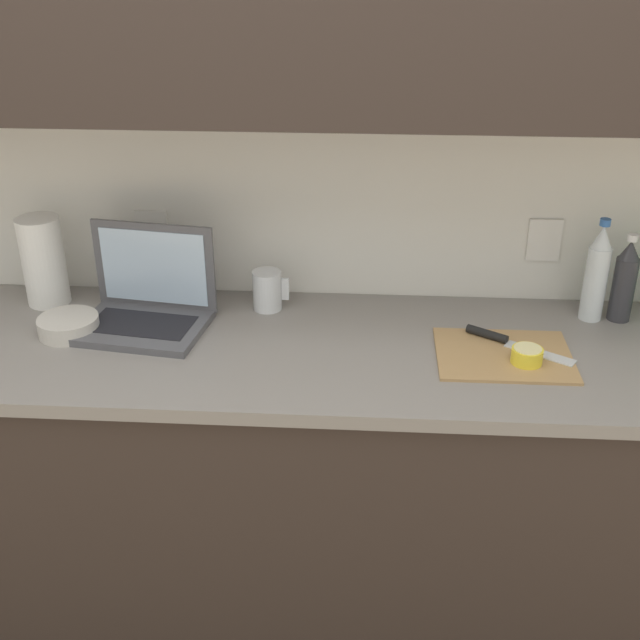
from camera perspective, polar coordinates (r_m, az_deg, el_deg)
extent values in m
plane|color=#847056|center=(2.58, -3.34, -19.17)|extent=(12.00, 12.00, 0.00)
cube|color=white|center=(2.21, -3.17, 12.30)|extent=(5.20, 0.06, 2.60)
cube|color=white|center=(2.31, -11.86, 6.22)|extent=(0.09, 0.01, 0.12)
cube|color=white|center=(2.28, 15.66, 5.50)|extent=(0.09, 0.01, 0.12)
cube|color=#332823|center=(2.30, -3.61, -11.78)|extent=(2.49, 0.59, 0.85)
cube|color=gray|center=(2.05, -3.96, -2.12)|extent=(2.56, 0.63, 0.03)
cube|color=#515156|center=(2.15, -12.56, -0.52)|extent=(0.36, 0.29, 0.02)
cube|color=black|center=(2.14, -12.59, -0.26)|extent=(0.28, 0.18, 0.00)
cube|color=#515156|center=(2.19, -11.69, 3.77)|extent=(0.33, 0.06, 0.24)
cube|color=silver|center=(2.18, -11.75, 3.70)|extent=(0.29, 0.05, 0.20)
cube|color=tan|center=(2.03, 12.93, -2.45)|extent=(0.33, 0.26, 0.01)
cube|color=silver|center=(2.05, 15.36, -2.30)|extent=(0.17, 0.13, 0.00)
cylinder|color=black|center=(2.09, 11.79, -0.97)|extent=(0.10, 0.08, 0.02)
cylinder|color=yellow|center=(1.99, 14.50, -2.47)|extent=(0.08, 0.08, 0.04)
cylinder|color=#F4EAA3|center=(1.98, 14.57, -1.96)|extent=(0.07, 0.07, 0.00)
cylinder|color=silver|center=(2.24, 18.96, 2.46)|extent=(0.06, 0.06, 0.20)
cone|color=silver|center=(2.20, 19.47, 5.60)|extent=(0.05, 0.05, 0.06)
cylinder|color=#3366B2|center=(2.18, 19.63, 6.56)|extent=(0.03, 0.03, 0.02)
cylinder|color=#333338|center=(2.27, 20.74, 2.05)|extent=(0.06, 0.06, 0.17)
cone|color=#333338|center=(2.23, 21.20, 4.67)|extent=(0.05, 0.05, 0.05)
cylinder|color=white|center=(2.22, 21.35, 5.49)|extent=(0.03, 0.03, 0.02)
cylinder|color=silver|center=(2.20, -3.77, 2.12)|extent=(0.08, 0.08, 0.11)
cube|color=silver|center=(2.19, -2.48, 2.22)|extent=(0.02, 0.01, 0.06)
cylinder|color=beige|center=(2.18, -17.45, -0.37)|extent=(0.16, 0.16, 0.05)
cylinder|color=white|center=(2.33, -19.07, 3.98)|extent=(0.12, 0.12, 0.25)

